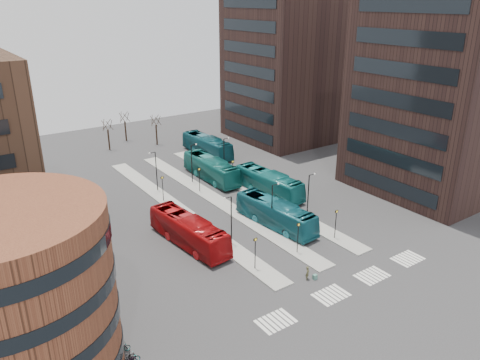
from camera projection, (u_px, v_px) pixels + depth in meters
ground at (370, 312)px, 43.43m from camera, size 160.00×160.00×0.00m
island_left at (179, 210)px, 64.19m from camera, size 2.50×45.00×0.15m
island_mid at (216, 200)px, 67.39m from camera, size 2.50×45.00×0.15m
island_right at (250, 191)px, 70.58m from camera, size 2.50×45.00×0.15m
suitcase at (315, 277)px, 48.42m from camera, size 0.46×0.38×0.53m
red_bus at (189, 231)px, 54.75m from camera, size 4.23×13.01×3.56m
teal_bus_a at (276, 214)px, 59.20m from camera, size 3.99×12.62×3.46m
teal_bus_b at (211, 169)px, 74.57m from camera, size 3.16×13.03×3.62m
teal_bus_c at (269, 183)px, 68.99m from camera, size 3.75×12.72×3.50m
teal_bus_d at (207, 146)px, 86.15m from camera, size 3.47×13.02×3.60m
traveller at (308, 273)px, 48.21m from camera, size 0.67×0.61×1.53m
commuter_a at (212, 255)px, 51.32m from camera, size 0.96×0.80×1.76m
commuter_b at (283, 231)px, 56.86m from camera, size 0.45×0.96×1.60m
commuter_c at (298, 228)px, 57.49m from camera, size 1.02×1.28×1.73m
bicycle_mid at (126, 357)px, 37.42m from camera, size 1.59×0.80×0.92m
bicycle_far at (120, 348)px, 38.33m from camera, size 1.68×0.75×0.85m
crosswalk_stripes at (350, 286)px, 47.42m from camera, size 22.35×2.40×0.01m
round_building at (9, 300)px, 33.61m from camera, size 15.16×15.16×14.00m
tower_near at (442, 89)px, 67.22m from camera, size 20.12×20.00×30.00m
tower_far at (289, 63)px, 93.20m from camera, size 20.12×20.00×30.00m
sign_poles at (242, 202)px, 60.98m from camera, size 12.45×22.12×3.65m
lamp_posts at (227, 180)px, 64.92m from camera, size 14.04×20.24×6.12m
bare_trees at (130, 132)px, 91.73m from camera, size 10.97×8.14×5.90m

